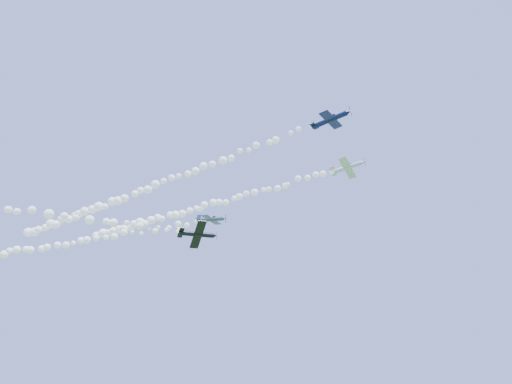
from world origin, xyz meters
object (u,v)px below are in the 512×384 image
Objects in this scene: plane_navy at (331,120)px; plane_black at (198,234)px; plane_grey at (211,219)px; plane_white at (347,167)px.

plane_navy is 1.10× the size of plane_black.
plane_grey is 0.99× the size of plane_black.
plane_black is (-26.48, -4.62, -15.86)m from plane_navy.
plane_navy reaches higher than plane_grey.
plane_black is at bearing -80.95° from plane_grey.
plane_black is at bearing -177.65° from plane_navy.
plane_white reaches higher than plane_grey.
plane_grey is at bearing -162.27° from plane_white.
plane_white is at bearing 8.69° from plane_grey.
plane_grey is at bearing 62.34° from plane_black.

